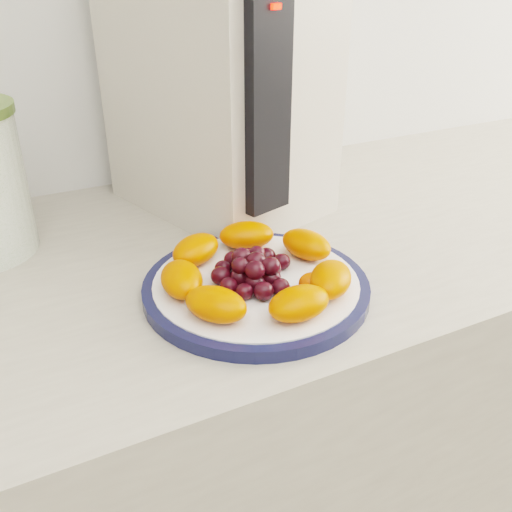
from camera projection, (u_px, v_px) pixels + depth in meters
name	position (u px, v px, depth m)	size (l,w,h in m)	color
counter	(168.00, 495.00, 0.96)	(3.50, 0.60, 0.90)	#B2A894
cabinet_face	(169.00, 507.00, 0.98)	(3.48, 0.58, 0.84)	brown
plate_rim	(256.00, 287.00, 0.68)	(0.27, 0.27, 0.01)	#14193D
plate_face	(256.00, 287.00, 0.68)	(0.24, 0.24, 0.02)	white
appliance_body	(218.00, 81.00, 0.84)	(0.22, 0.31, 0.38)	beige
appliance_panel	(267.00, 102.00, 0.70)	(0.07, 0.02, 0.28)	black
appliance_led	(275.00, 6.00, 0.64)	(0.01, 0.01, 0.01)	#FF0C05
fruit_plate	(255.00, 269.00, 0.67)	(0.23, 0.23, 0.04)	#E14500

